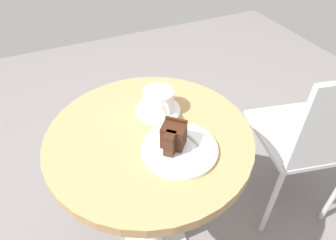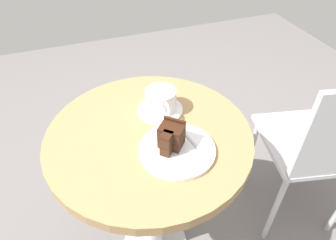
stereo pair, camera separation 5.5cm
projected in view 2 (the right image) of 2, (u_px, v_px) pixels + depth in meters
cafe_table at (150, 161)px, 1.02m from camera, size 0.65×0.65×0.72m
saucer at (160, 110)px, 1.01m from camera, size 0.15×0.15×0.01m
coffee_cup at (161, 100)px, 0.99m from camera, size 0.14×0.10×0.07m
teaspoon at (146, 107)px, 1.02m from camera, size 0.10×0.02×0.00m
cake_plate at (177, 150)px, 0.87m from camera, size 0.22×0.22×0.01m
cake_slice at (171, 137)px, 0.85m from camera, size 0.09×0.09×0.08m
fork at (198, 149)px, 0.86m from camera, size 0.14×0.04×0.00m
napkin at (178, 149)px, 0.88m from camera, size 0.20×0.19×0.00m
cafe_chair at (324, 145)px, 1.17m from camera, size 0.45×0.45×0.86m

